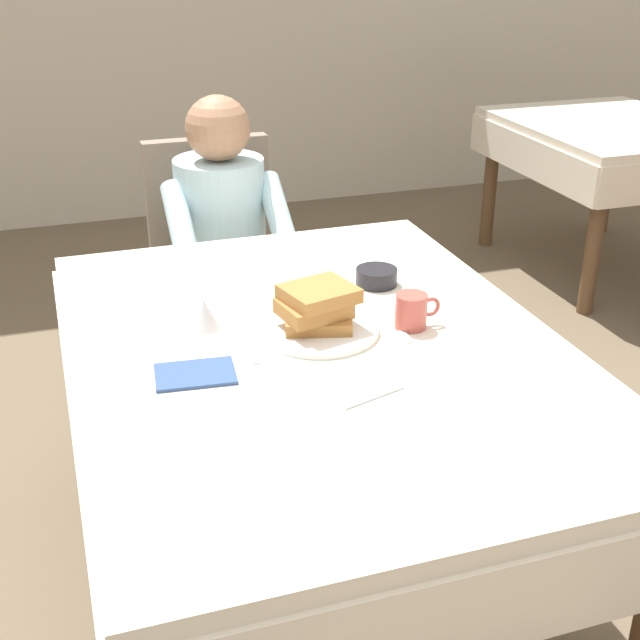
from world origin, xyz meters
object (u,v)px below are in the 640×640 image
object	(u,v)px
breakfast_stack	(317,307)
diner_person	(224,233)
syrup_pitcher	(204,314)
cup_coffee	(412,311)
spoon_near_edge	(373,397)
plate_breakfast	(320,329)
bowl_butter	(377,277)
background_table_far	(611,147)
chair_diner	(216,255)
dining_table_main	(318,377)
fork_left_of_plate	(243,347)
knife_right_of_plate	(397,324)

from	to	relation	value
breakfast_stack	diner_person	bearing A→B (deg)	90.95
breakfast_stack	syrup_pitcher	bearing A→B (deg)	157.16
cup_coffee	spoon_near_edge	distance (m)	0.35
plate_breakfast	bowl_butter	size ratio (longest dim) A/B	2.55
breakfast_stack	syrup_pitcher	distance (m)	0.27
background_table_far	chair_diner	bearing A→B (deg)	-163.60
diner_person	dining_table_main	bearing A→B (deg)	90.00
dining_table_main	spoon_near_edge	bearing A→B (deg)	-83.52
background_table_far	plate_breakfast	bearing A→B (deg)	-139.88
dining_table_main	breakfast_stack	bearing A→B (deg)	73.91
fork_left_of_plate	spoon_near_edge	bearing A→B (deg)	-152.16
dining_table_main	chair_diner	bearing A→B (deg)	90.00
diner_person	cup_coffee	distance (m)	1.04
cup_coffee	background_table_far	size ratio (longest dim) A/B	0.10
dining_table_main	bowl_butter	xyz separation A→B (m)	(0.26, 0.28, 0.11)
bowl_butter	background_table_far	xyz separation A→B (m)	(1.82, 1.50, -0.14)
spoon_near_edge	dining_table_main	bearing A→B (deg)	79.72
bowl_butter	syrup_pitcher	xyz separation A→B (m)	(-0.49, -0.12, 0.02)
bowl_butter	syrup_pitcher	size ratio (longest dim) A/B	1.37
breakfast_stack	knife_right_of_plate	size ratio (longest dim) A/B	0.96
dining_table_main	breakfast_stack	size ratio (longest dim) A/B	7.91
background_table_far	spoon_near_edge	bearing A→B (deg)	-134.88
dining_table_main	breakfast_stack	world-z (taller)	breakfast_stack
fork_left_of_plate	background_table_far	xyz separation A→B (m)	(2.24, 1.75, -0.12)
syrup_pitcher	spoon_near_edge	distance (m)	0.50
breakfast_stack	cup_coffee	xyz separation A→B (m)	(0.22, -0.05, -0.02)
background_table_far	dining_table_main	bearing A→B (deg)	-139.35
dining_table_main	chair_diner	world-z (taller)	chair_diner
plate_breakfast	dining_table_main	bearing A→B (deg)	-112.51
cup_coffee	background_table_far	distance (m)	2.55
knife_right_of_plate	background_table_far	bearing A→B (deg)	-40.14
diner_person	bowl_butter	world-z (taller)	diner_person
breakfast_stack	background_table_far	distance (m)	2.69
knife_right_of_plate	bowl_butter	bearing A→B (deg)	-3.47
syrup_pitcher	knife_right_of_plate	bearing A→B (deg)	-16.20
spoon_near_edge	knife_right_of_plate	bearing A→B (deg)	42.37
fork_left_of_plate	background_table_far	bearing A→B (deg)	-57.69
dining_table_main	bowl_butter	bearing A→B (deg)	47.58
diner_person	spoon_near_edge	bearing A→B (deg)	91.37
spoon_near_edge	fork_left_of_plate	bearing A→B (deg)	106.73
diner_person	knife_right_of_plate	xyz separation A→B (m)	(0.21, -0.98, 0.07)
bowl_butter	syrup_pitcher	distance (m)	0.50
breakfast_stack	bowl_butter	distance (m)	0.33
breakfast_stack	background_table_far	bearing A→B (deg)	39.97
cup_coffee	spoon_near_edge	size ratio (longest dim) A/B	0.75
breakfast_stack	chair_diner	bearing A→B (deg)	90.82
plate_breakfast	breakfast_stack	size ratio (longest dim) A/B	1.45
plate_breakfast	bowl_butter	distance (m)	0.33
spoon_near_edge	breakfast_stack	bearing A→B (deg)	75.83
dining_table_main	chair_diner	distance (m)	1.18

